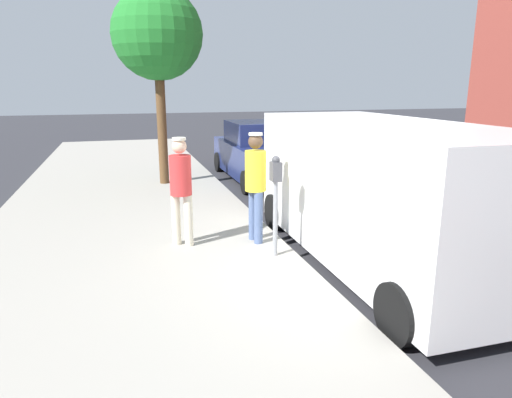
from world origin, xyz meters
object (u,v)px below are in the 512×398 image
Objects in this scene: parked_van at (381,190)px; parked_sedan_behind at (260,154)px; parking_meter_near at (276,189)px; street_tree at (157,35)px; pedestrian_in_red at (181,185)px; pedestrian_in_yellow at (256,180)px.

parked_sedan_behind is (-0.19, -6.69, -0.41)m from parked_van.
parked_van is at bearing 164.51° from parking_meter_near.
parked_sedan_behind is (-1.69, -6.28, -0.43)m from parking_meter_near.
parked_van is 7.29m from street_tree.
street_tree is at bearing 8.87° from parked_sedan_behind.
street_tree is (1.08, -5.84, 2.66)m from parking_meter_near.
street_tree is at bearing -92.16° from pedestrian_in_red.
parked_van reaches higher than parked_sedan_behind.
street_tree is (-0.19, -4.97, 2.70)m from pedestrian_in_red.
parked_sedan_behind is 4.18m from street_tree.
parked_sedan_behind is at bearing -171.13° from street_tree.
parking_meter_near is 0.35× the size of parked_sedan_behind.
pedestrian_in_yellow is 0.41× the size of parked_sedan_behind.
pedestrian_in_red reaches higher than parking_meter_near.
parking_meter_near is at bearing 74.92° from parked_sedan_behind.
parked_van is 6.71m from parked_sedan_behind.
parking_meter_near is 0.88× the size of pedestrian_in_red.
pedestrian_in_red is 6.18m from parked_sedan_behind.
pedestrian_in_red is at bearing 87.84° from street_tree.
parked_van reaches higher than parking_meter_near.
parked_sedan_behind is (-2.96, -5.41, -0.40)m from pedestrian_in_red.
parking_meter_near is 1.56m from parked_van.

